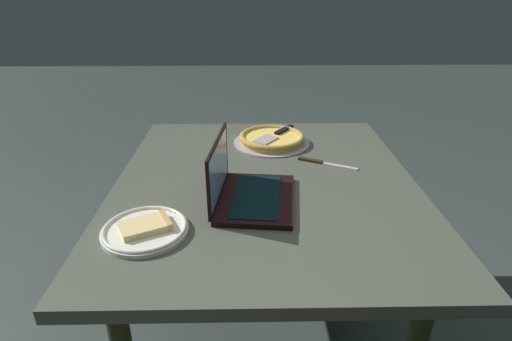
# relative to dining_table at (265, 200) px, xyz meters

# --- Properties ---
(ground_plane) EXTENTS (12.00, 12.00, 0.00)m
(ground_plane) POSITION_rel_dining_table_xyz_m (0.00, 0.00, -0.67)
(ground_plane) COLOR #37423F
(dining_table) EXTENTS (1.28, 1.10, 0.75)m
(dining_table) POSITION_rel_dining_table_xyz_m (0.00, 0.00, 0.00)
(dining_table) COLOR #4A4F43
(dining_table) RESTS_ON ground_plane
(laptop) EXTENTS (0.36, 0.29, 0.22)m
(laptop) POSITION_rel_dining_table_xyz_m (-0.15, 0.07, 0.12)
(laptop) COLOR black
(laptop) RESTS_ON dining_table
(pizza_plate) EXTENTS (0.25, 0.25, 0.04)m
(pizza_plate) POSITION_rel_dining_table_xyz_m (-0.33, 0.37, 0.10)
(pizza_plate) COLOR white
(pizza_plate) RESTS_ON dining_table
(pizza_tray) EXTENTS (0.34, 0.34, 0.04)m
(pizza_tray) POSITION_rel_dining_table_xyz_m (0.37, -0.04, 0.10)
(pizza_tray) COLOR #A093A8
(pizza_tray) RESTS_ON dining_table
(table_knife) EXTENTS (0.13, 0.23, 0.01)m
(table_knife) POSITION_rel_dining_table_xyz_m (0.15, -0.23, 0.09)
(table_knife) COLOR beige
(table_knife) RESTS_ON dining_table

